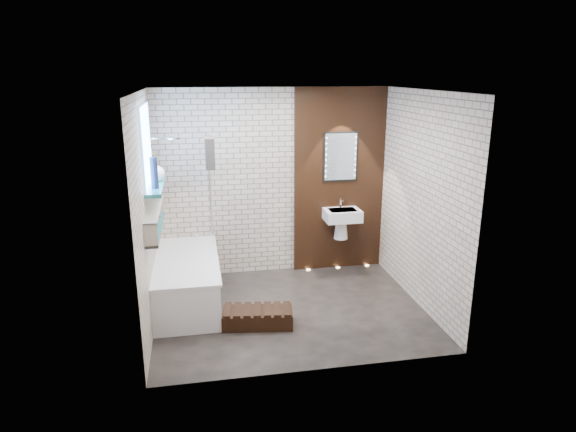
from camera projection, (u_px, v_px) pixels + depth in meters
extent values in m
plane|color=black|center=(290.00, 310.00, 6.13)|extent=(3.20, 3.20, 0.00)
cube|color=#B6A490|center=(273.00, 183.00, 7.00)|extent=(3.20, 0.04, 2.60)
cube|color=#B6A490|center=(318.00, 244.00, 4.54)|extent=(3.20, 0.04, 2.60)
cube|color=#B6A490|center=(147.00, 214.00, 5.48)|extent=(0.04, 2.60, 2.60)
cube|color=#B6A490|center=(421.00, 201.00, 6.05)|extent=(0.04, 2.60, 2.60)
plane|color=white|center=(291.00, 91.00, 5.41)|extent=(3.20, 3.20, 0.00)
cube|color=black|center=(339.00, 181.00, 7.14)|extent=(1.30, 0.06, 2.60)
cube|color=#7FADE0|center=(146.00, 146.00, 5.62)|extent=(0.03, 1.00, 0.90)
cube|color=#21757B|center=(156.00, 186.00, 5.77)|extent=(0.18, 1.00, 0.04)
cube|color=#21757B|center=(156.00, 228.00, 5.70)|extent=(0.14, 1.30, 0.03)
cube|color=#B2A899|center=(154.00, 209.00, 5.63)|extent=(0.14, 1.30, 0.03)
cube|color=#B2A899|center=(151.00, 236.00, 5.07)|extent=(0.14, 0.03, 0.26)
cube|color=#B2A899|center=(158.00, 205.00, 6.27)|extent=(0.14, 0.03, 0.26)
cube|color=white|center=(187.00, 282.00, 6.26)|extent=(0.75, 1.70, 0.55)
cube|color=white|center=(186.00, 260.00, 6.18)|extent=(0.79, 1.74, 0.03)
cylinder|color=silver|center=(197.00, 235.00, 6.88)|extent=(0.04, 0.04, 0.12)
cube|color=white|center=(211.00, 194.00, 6.46)|extent=(0.01, 0.78, 1.40)
cube|color=#292421|center=(210.00, 153.00, 6.07)|extent=(0.11, 0.29, 0.38)
cylinder|color=silver|center=(173.00, 138.00, 6.24)|extent=(0.18, 0.18, 0.02)
cube|color=white|center=(342.00, 215.00, 7.06)|extent=(0.50, 0.36, 0.16)
cone|color=white|center=(341.00, 229.00, 7.17)|extent=(0.20, 0.20, 0.28)
cylinder|color=silver|center=(341.00, 203.00, 7.12)|extent=(0.03, 0.03, 0.14)
cube|color=black|center=(341.00, 157.00, 7.00)|extent=(0.50, 0.02, 0.70)
cube|color=silver|center=(341.00, 157.00, 7.00)|extent=(0.45, 0.01, 0.65)
cube|color=black|center=(258.00, 318.00, 5.75)|extent=(0.84, 0.46, 0.18)
cylinder|color=maroon|center=(152.00, 234.00, 5.24)|extent=(0.06, 0.06, 0.14)
cylinder|color=#944B16|center=(154.00, 229.00, 5.48)|extent=(0.05, 0.05, 0.09)
cylinder|color=maroon|center=(155.00, 225.00, 5.58)|extent=(0.05, 0.05, 0.11)
cylinder|color=maroon|center=(157.00, 210.00, 6.05)|extent=(0.07, 0.07, 0.17)
sphere|color=white|center=(157.00, 173.00, 5.91)|extent=(0.18, 0.18, 0.18)
cylinder|color=#141E38|center=(154.00, 173.00, 5.53)|extent=(0.08, 0.08, 0.35)
cylinder|color=#FFD899|center=(308.00, 270.00, 7.35)|extent=(0.06, 0.06, 0.01)
cylinder|color=#FFD899|center=(338.00, 267.00, 7.43)|extent=(0.06, 0.06, 0.01)
cylinder|color=#FFD899|center=(367.00, 265.00, 7.51)|extent=(0.06, 0.06, 0.01)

